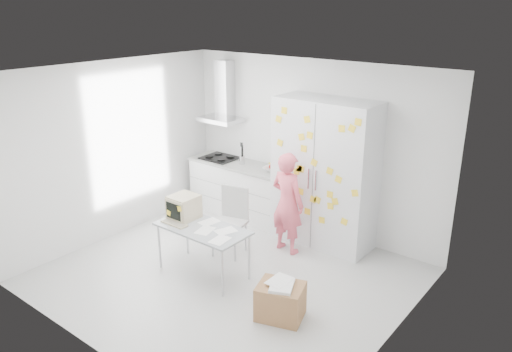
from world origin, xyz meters
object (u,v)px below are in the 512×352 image
Objects in this scene: person at (287,203)px; cardboard_box at (280,301)px; desk at (190,216)px; chair at (231,217)px.

cardboard_box is (0.89, -1.41, -0.54)m from person.
desk is at bearing 172.75° from cardboard_box.
cardboard_box is (1.65, -0.21, -0.55)m from desk.
person reaches higher than desk.
chair is 1.78m from cardboard_box.
cardboard_box is at bearing -7.07° from desk.
desk is (-0.76, -1.20, 0.01)m from person.
cardboard_box is at bearing -44.42° from chair.
person is 2.42× the size of cardboard_box.
desk reaches higher than cardboard_box.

